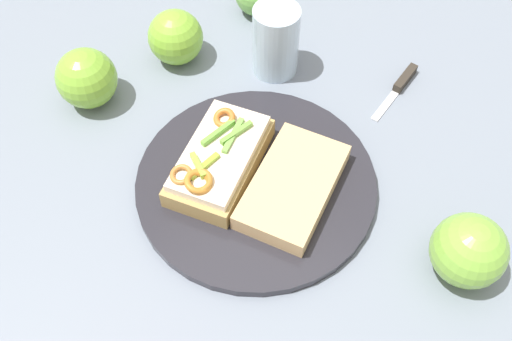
% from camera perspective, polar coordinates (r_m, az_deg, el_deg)
% --- Properties ---
extents(ground_plane, '(2.00, 2.00, 0.00)m').
position_cam_1_polar(ground_plane, '(0.73, -0.00, -1.49)').
color(ground_plane, slate).
rests_on(ground_plane, ground).
extents(plate, '(0.30, 0.30, 0.01)m').
position_cam_1_polar(plate, '(0.73, -0.00, -1.21)').
color(plate, '#27262D').
rests_on(plate, ground_plane).
extents(sandwich, '(0.13, 0.18, 0.05)m').
position_cam_1_polar(sandwich, '(0.71, -3.64, 1.09)').
color(sandwich, tan).
rests_on(sandwich, plate).
extents(bread_slice_side, '(0.13, 0.18, 0.02)m').
position_cam_1_polar(bread_slice_side, '(0.70, 3.63, -1.55)').
color(bread_slice_side, tan).
rests_on(bread_slice_side, plate).
extents(apple_0, '(0.11, 0.11, 0.08)m').
position_cam_1_polar(apple_0, '(0.86, -7.89, 12.81)').
color(apple_0, '#7EB935').
rests_on(apple_0, ground_plane).
extents(apple_1, '(0.11, 0.11, 0.08)m').
position_cam_1_polar(apple_1, '(0.68, 20.10, -7.37)').
color(apple_1, '#7CB73E').
rests_on(apple_1, ground_plane).
extents(apple_3, '(0.11, 0.11, 0.08)m').
position_cam_1_polar(apple_3, '(0.82, -16.27, 8.67)').
color(apple_3, '#7DB836').
rests_on(apple_3, ground_plane).
extents(drinking_glass, '(0.07, 0.07, 0.10)m').
position_cam_1_polar(drinking_glass, '(0.83, 1.95, 12.58)').
color(drinking_glass, silver).
rests_on(drinking_glass, ground_plane).
extents(knife, '(0.02, 0.12, 0.01)m').
position_cam_1_polar(knife, '(0.86, 13.97, 8.17)').
color(knife, silver).
rests_on(knife, ground_plane).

